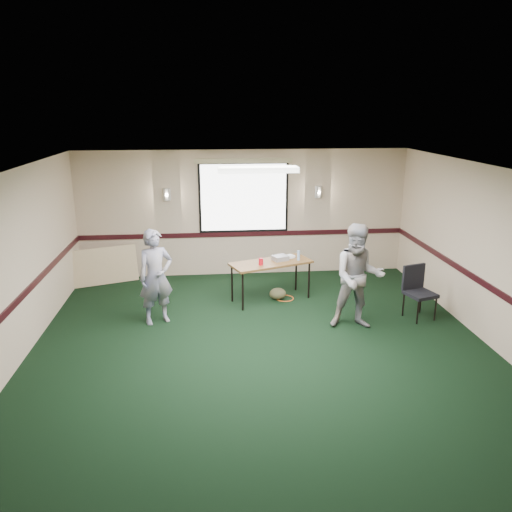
{
  "coord_description": "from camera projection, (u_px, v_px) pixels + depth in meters",
  "views": [
    {
      "loc": [
        -0.77,
        -6.47,
        3.53
      ],
      "look_at": [
        0.0,
        1.3,
        1.2
      ],
      "focal_mm": 35.0,
      "sensor_mm": 36.0,
      "label": 1
    }
  ],
  "objects": [
    {
      "name": "ground",
      "position": [
        265.0,
        360.0,
        7.25
      ],
      "size": [
        8.0,
        8.0,
        0.0
      ],
      "primitive_type": "plane",
      "color": "black",
      "rests_on": "ground"
    },
    {
      "name": "room_shell",
      "position": [
        251.0,
        222.0,
        8.82
      ],
      "size": [
        8.0,
        8.02,
        8.0
      ],
      "color": "#C9AB91",
      "rests_on": "ground"
    },
    {
      "name": "folding_table",
      "position": [
        271.0,
        265.0,
        9.34
      ],
      "size": [
        1.63,
        1.09,
        0.76
      ],
      "rotation": [
        0.0,
        0.0,
        0.36
      ],
      "color": "brown",
      "rests_on": "ground"
    },
    {
      "name": "projector",
      "position": [
        280.0,
        258.0,
        9.42
      ],
      "size": [
        0.33,
        0.31,
        0.09
      ],
      "primitive_type": "cube",
      "rotation": [
        0.0,
        0.0,
        0.39
      ],
      "color": "#94949C",
      "rests_on": "folding_table"
    },
    {
      "name": "game_console",
      "position": [
        289.0,
        257.0,
        9.57
      ],
      "size": [
        0.24,
        0.23,
        0.05
      ],
      "primitive_type": "cube",
      "rotation": [
        0.0,
        0.0,
        0.53
      ],
      "color": "white",
      "rests_on": "folding_table"
    },
    {
      "name": "red_cup",
      "position": [
        261.0,
        262.0,
        9.13
      ],
      "size": [
        0.08,
        0.08,
        0.13
      ],
      "primitive_type": "cylinder",
      "color": "red",
      "rests_on": "folding_table"
    },
    {
      "name": "water_bottle",
      "position": [
        299.0,
        255.0,
        9.41
      ],
      "size": [
        0.05,
        0.05,
        0.18
      ],
      "primitive_type": "cylinder",
      "color": "#8FB7EA",
      "rests_on": "folding_table"
    },
    {
      "name": "duffel_bag",
      "position": [
        278.0,
        294.0,
        9.53
      ],
      "size": [
        0.39,
        0.35,
        0.23
      ],
      "primitive_type": "ellipsoid",
      "rotation": [
        0.0,
        0.0,
        -0.41
      ],
      "color": "brown",
      "rests_on": "ground"
    },
    {
      "name": "cable_coil",
      "position": [
        285.0,
        298.0,
        9.58
      ],
      "size": [
        0.4,
        0.4,
        0.02
      ],
      "primitive_type": "torus",
      "rotation": [
        0.0,
        0.0,
        0.15
      ],
      "color": "orange",
      "rests_on": "ground"
    },
    {
      "name": "folded_table",
      "position": [
        101.0,
        266.0,
        10.29
      ],
      "size": [
        1.48,
        0.7,
        0.76
      ],
      "primitive_type": "cube",
      "rotation": [
        -0.21,
        0.0,
        0.34
      ],
      "color": "tan",
      "rests_on": "ground"
    },
    {
      "name": "conference_chair",
      "position": [
        417.0,
        287.0,
        8.64
      ],
      "size": [
        0.56,
        0.58,
        0.92
      ],
      "rotation": [
        0.0,
        0.0,
        0.29
      ],
      "color": "black",
      "rests_on": "ground"
    },
    {
      "name": "person_left",
      "position": [
        156.0,
        277.0,
        8.33
      ],
      "size": [
        0.7,
        0.6,
        1.62
      ],
      "primitive_type": "imported",
      "rotation": [
        0.0,
        0.0,
        0.43
      ],
      "color": "#3B4682",
      "rests_on": "ground"
    },
    {
      "name": "person_right",
      "position": [
        358.0,
        277.0,
        8.12
      ],
      "size": [
        0.94,
        0.78,
        1.76
      ],
      "primitive_type": "imported",
      "rotation": [
        0.0,
        0.0,
        -0.13
      ],
      "color": "#6D86A9",
      "rests_on": "ground"
    }
  ]
}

